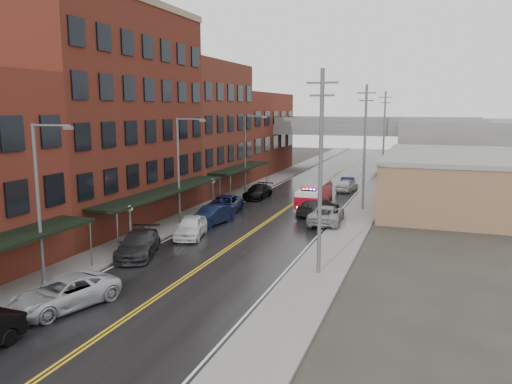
% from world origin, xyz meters
% --- Properties ---
extents(ground, '(220.00, 220.00, 0.00)m').
position_xyz_m(ground, '(0.00, 0.00, 0.00)').
color(ground, '#2D2B26').
rests_on(ground, ground).
extents(road, '(11.00, 160.00, 0.02)m').
position_xyz_m(road, '(0.00, 30.00, 0.01)').
color(road, black).
rests_on(road, ground).
extents(sidewalk_left, '(3.00, 160.00, 0.15)m').
position_xyz_m(sidewalk_left, '(-7.30, 30.00, 0.07)').
color(sidewalk_left, slate).
rests_on(sidewalk_left, ground).
extents(sidewalk_right, '(3.00, 160.00, 0.15)m').
position_xyz_m(sidewalk_right, '(7.30, 30.00, 0.07)').
color(sidewalk_right, slate).
rests_on(sidewalk_right, ground).
extents(curb_left, '(0.30, 160.00, 0.15)m').
position_xyz_m(curb_left, '(-5.65, 30.00, 0.07)').
color(curb_left, gray).
rests_on(curb_left, ground).
extents(curb_right, '(0.30, 160.00, 0.15)m').
position_xyz_m(curb_right, '(5.65, 30.00, 0.07)').
color(curb_right, gray).
rests_on(curb_right, ground).
extents(brick_building_b, '(9.00, 20.00, 18.00)m').
position_xyz_m(brick_building_b, '(-13.30, 23.00, 9.00)').
color(brick_building_b, '#591F17').
rests_on(brick_building_b, ground).
extents(brick_building_c, '(9.00, 15.00, 15.00)m').
position_xyz_m(brick_building_c, '(-13.30, 40.50, 7.50)').
color(brick_building_c, '#5E251C').
rests_on(brick_building_c, ground).
extents(brick_building_far, '(9.00, 20.00, 12.00)m').
position_xyz_m(brick_building_far, '(-13.30, 58.00, 6.00)').
color(brick_building_far, maroon).
rests_on(brick_building_far, ground).
extents(tan_building, '(14.00, 22.00, 5.00)m').
position_xyz_m(tan_building, '(16.00, 40.00, 2.50)').
color(tan_building, '#8E6A4C').
rests_on(tan_building, ground).
extents(right_far_block, '(18.00, 30.00, 8.00)m').
position_xyz_m(right_far_block, '(18.00, 70.00, 4.00)').
color(right_far_block, slate).
rests_on(right_far_block, ground).
extents(awning_1, '(2.60, 18.00, 3.09)m').
position_xyz_m(awning_1, '(-7.49, 23.00, 2.99)').
color(awning_1, black).
rests_on(awning_1, ground).
extents(awning_2, '(2.60, 13.00, 3.09)m').
position_xyz_m(awning_2, '(-7.49, 40.50, 2.99)').
color(awning_2, black).
rests_on(awning_2, ground).
extents(globe_lamp_1, '(0.44, 0.44, 3.12)m').
position_xyz_m(globe_lamp_1, '(-6.40, 16.00, 2.31)').
color(globe_lamp_1, '#59595B').
rests_on(globe_lamp_1, ground).
extents(globe_lamp_2, '(0.44, 0.44, 3.12)m').
position_xyz_m(globe_lamp_2, '(-6.40, 30.00, 2.31)').
color(globe_lamp_2, '#59595B').
rests_on(globe_lamp_2, ground).
extents(street_lamp_0, '(2.64, 0.22, 9.00)m').
position_xyz_m(street_lamp_0, '(-6.55, 8.00, 5.19)').
color(street_lamp_0, '#59595B').
rests_on(street_lamp_0, ground).
extents(street_lamp_1, '(2.64, 0.22, 9.00)m').
position_xyz_m(street_lamp_1, '(-6.55, 24.00, 5.19)').
color(street_lamp_1, '#59595B').
rests_on(street_lamp_1, ground).
extents(street_lamp_2, '(2.64, 0.22, 9.00)m').
position_xyz_m(street_lamp_2, '(-6.55, 40.00, 5.19)').
color(street_lamp_2, '#59595B').
rests_on(street_lamp_2, ground).
extents(utility_pole_0, '(1.80, 0.24, 12.00)m').
position_xyz_m(utility_pole_0, '(7.20, 15.00, 6.31)').
color(utility_pole_0, '#59595B').
rests_on(utility_pole_0, ground).
extents(utility_pole_1, '(1.80, 0.24, 12.00)m').
position_xyz_m(utility_pole_1, '(7.20, 35.00, 6.31)').
color(utility_pole_1, '#59595B').
rests_on(utility_pole_1, ground).
extents(utility_pole_2, '(1.80, 0.24, 12.00)m').
position_xyz_m(utility_pole_2, '(7.20, 55.00, 6.31)').
color(utility_pole_2, '#59595B').
rests_on(utility_pole_2, ground).
extents(overpass, '(40.00, 10.00, 7.50)m').
position_xyz_m(overpass, '(0.00, 62.00, 5.99)').
color(overpass, slate).
rests_on(overpass, ground).
extents(fire_truck, '(2.84, 7.04, 2.56)m').
position_xyz_m(fire_truck, '(2.67, 33.84, 1.39)').
color(fire_truck, maroon).
rests_on(fire_truck, ground).
extents(parked_car_left_2, '(4.12, 6.01, 1.53)m').
position_xyz_m(parked_car_left_2, '(-3.60, 5.86, 0.76)').
color(parked_car_left_2, '#AFB1B8').
rests_on(parked_car_left_2, ground).
extents(parked_car_left_3, '(3.97, 6.00, 1.61)m').
position_xyz_m(parked_car_left_3, '(-5.00, 14.73, 0.81)').
color(parked_car_left_3, '#232326').
rests_on(parked_car_left_3, ground).
extents(parked_car_left_4, '(3.08, 5.19, 1.65)m').
position_xyz_m(parked_car_left_4, '(-3.91, 20.33, 0.83)').
color(parked_car_left_4, silver).
rests_on(parked_car_left_4, ground).
extents(parked_car_left_5, '(2.52, 5.03, 1.58)m').
position_xyz_m(parked_car_left_5, '(-4.13, 24.67, 0.79)').
color(parked_car_left_5, black).
rests_on(parked_car_left_5, ground).
extents(parked_car_left_6, '(3.52, 6.23, 1.64)m').
position_xyz_m(parked_car_left_6, '(-5.00, 29.37, 0.82)').
color(parked_car_left_6, '#111741').
rests_on(parked_car_left_6, ground).
extents(parked_car_left_7, '(2.22, 5.21, 1.50)m').
position_xyz_m(parked_car_left_7, '(-4.53, 37.89, 0.75)').
color(parked_car_left_7, black).
rests_on(parked_car_left_7, ground).
extents(parked_car_right_0, '(3.08, 5.99, 1.62)m').
position_xyz_m(parked_car_right_0, '(5.00, 28.20, 0.81)').
color(parked_car_right_0, gray).
rests_on(parked_car_right_0, ground).
extents(parked_car_right_1, '(3.63, 5.94, 1.61)m').
position_xyz_m(parked_car_right_1, '(3.60, 31.54, 0.80)').
color(parked_car_right_1, '#242426').
rests_on(parked_car_right_1, ground).
extents(parked_car_right_2, '(2.40, 4.58, 1.49)m').
position_xyz_m(parked_car_right_2, '(3.99, 45.70, 0.74)').
color(parked_car_right_2, '#BEBEBE').
rests_on(parked_car_right_2, ground).
extents(parked_car_right_3, '(1.84, 4.51, 1.46)m').
position_xyz_m(parked_car_right_3, '(3.69, 48.15, 0.73)').
color(parked_car_right_3, '#0E1133').
rests_on(parked_car_right_3, ground).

